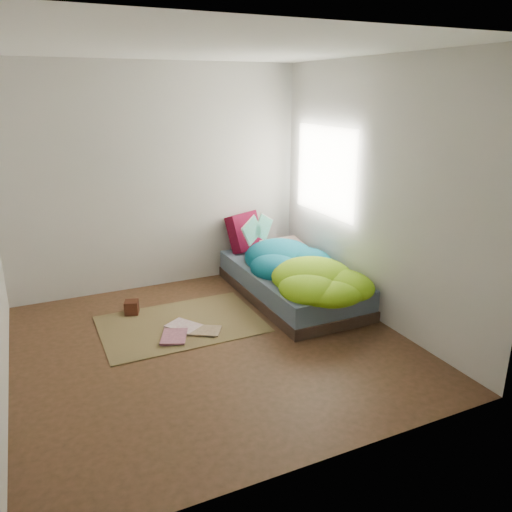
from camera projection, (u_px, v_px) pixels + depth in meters
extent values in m
cube|color=#3F2D18|center=(214.00, 345.00, 4.70)|extent=(3.50, 3.50, 0.00)
cube|color=silver|center=(158.00, 179.00, 5.79)|extent=(3.50, 0.04, 2.60)
cube|color=silver|center=(317.00, 275.00, 2.78)|extent=(3.50, 0.04, 2.60)
cube|color=silver|center=(374.00, 193.00, 4.99)|extent=(0.04, 3.50, 2.60)
cube|color=white|center=(205.00, 47.00, 3.88)|extent=(3.50, 3.50, 0.04)
cube|color=white|center=(325.00, 171.00, 5.72)|extent=(0.01, 1.00, 1.20)
cube|color=#32241B|center=(291.00, 292.00, 5.79)|extent=(1.00, 2.00, 0.12)
cube|color=#455D6E|center=(291.00, 278.00, 5.73)|extent=(0.98, 1.96, 0.22)
cube|color=brown|center=(181.00, 324.00, 5.11)|extent=(1.60, 1.10, 0.01)
cube|color=beige|center=(283.00, 247.00, 6.31)|extent=(0.53, 0.34, 0.12)
cube|color=#4A041C|center=(245.00, 232.00, 6.33)|extent=(0.48, 0.34, 0.47)
cube|color=#35160C|center=(132.00, 307.00, 5.32)|extent=(0.18, 0.18, 0.14)
imported|color=silver|center=(176.00, 331.00, 4.92)|extent=(0.38, 0.40, 0.02)
imported|color=#C57187|center=(162.00, 337.00, 4.79)|extent=(0.35, 0.39, 0.03)
imported|color=tan|center=(202.00, 336.00, 4.82)|extent=(0.38, 0.35, 0.02)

